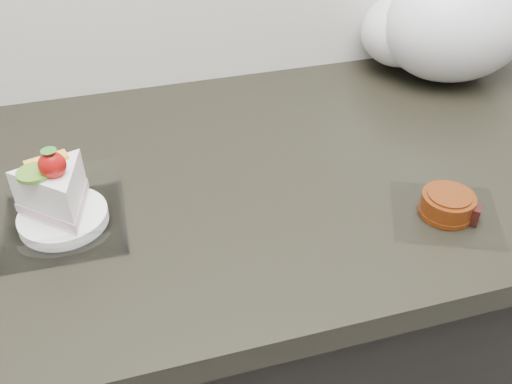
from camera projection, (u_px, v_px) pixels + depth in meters
name	position (u px, v px, depth m)	size (l,w,h in m)	color
counter	(235.00, 354.00, 1.14)	(2.04, 0.64, 0.90)	black
cake_tray	(60.00, 205.00, 0.75)	(0.16, 0.16, 0.13)	white
mooncake_wrap	(448.00, 206.00, 0.78)	(0.19, 0.18, 0.03)	white
plastic_bag	(446.00, 24.00, 1.06)	(0.35, 0.31, 0.26)	silver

